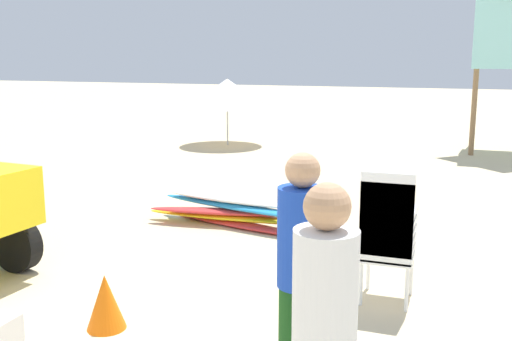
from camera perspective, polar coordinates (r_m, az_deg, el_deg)
ground at (r=5.30m, az=-12.60°, el=-15.26°), size 80.00×80.00×0.00m
stacked_plastic_chairs at (r=5.67m, az=12.48°, el=-5.40°), size 0.48×0.48×1.29m
surfboard_pile at (r=8.20m, az=-2.09°, el=-3.99°), size 2.61×0.84×0.40m
lifeguard_near_left at (r=3.94m, az=4.36°, el=-8.79°), size 0.32×0.32×1.72m
lifeguard_near_right at (r=3.03m, az=6.55°, el=-14.90°), size 0.32×0.32×1.74m
beach_umbrella_left at (r=15.50m, az=-2.77°, el=7.41°), size 2.12×2.12×1.72m
traffic_cone_near at (r=5.38m, az=-14.21°, el=-12.09°), size 0.34×0.34×0.49m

